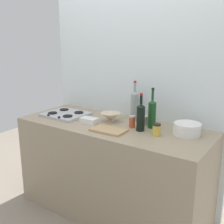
{
  "coord_description": "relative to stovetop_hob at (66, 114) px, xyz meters",
  "views": [
    {
      "loc": [
        1.37,
        -1.99,
        1.67
      ],
      "look_at": [
        0.0,
        0.0,
        1.02
      ],
      "focal_mm": 44.56,
      "sensor_mm": 36.0,
      "label": 1
    }
  ],
  "objects": [
    {
      "name": "butter_dish",
      "position": [
        0.37,
        -0.08,
        0.01
      ],
      "size": [
        0.16,
        0.1,
        0.05
      ],
      "primitive_type": "cube",
      "rotation": [
        0.0,
        0.0,
        0.03
      ],
      "color": "white",
      "rests_on": "counter_block"
    },
    {
      "name": "ground_plane",
      "position": [
        0.57,
        0.01,
        -0.91
      ],
      "size": [
        6.0,
        6.0,
        0.0
      ],
      "primitive_type": "plane",
      "color": "gray",
      "rests_on": "ground"
    },
    {
      "name": "stovetop_hob",
      "position": [
        0.0,
        0.0,
        0.0
      ],
      "size": [
        0.41,
        0.37,
        0.04
      ],
      "color": "#B2B2B7",
      "rests_on": "counter_block"
    },
    {
      "name": "wine_bottle_mid_left",
      "position": [
        0.86,
        0.01,
        0.11
      ],
      "size": [
        0.07,
        0.07,
        0.32
      ],
      "color": "black",
      "rests_on": "counter_block"
    },
    {
      "name": "counter_block",
      "position": [
        0.57,
        0.01,
        -0.46
      ],
      "size": [
        1.8,
        0.7,
        0.9
      ],
      "primitive_type": "cube",
      "color": "tan",
      "rests_on": "ground"
    },
    {
      "name": "wine_bottle_leftmost",
      "position": [
        0.65,
        0.27,
        0.13
      ],
      "size": [
        0.07,
        0.07,
        0.38
      ],
      "color": "gray",
      "rests_on": "counter_block"
    },
    {
      "name": "wine_bottle_mid_right",
      "position": [
        0.9,
        0.14,
        0.12
      ],
      "size": [
        0.07,
        0.07,
        0.36
      ],
      "color": "#19471E",
      "rests_on": "counter_block"
    },
    {
      "name": "plate_stack",
      "position": [
        1.22,
        0.13,
        0.04
      ],
      "size": [
        0.22,
        0.22,
        0.1
      ],
      "color": "white",
      "rests_on": "counter_block"
    },
    {
      "name": "backsplash_panel",
      "position": [
        0.57,
        0.39,
        0.33
      ],
      "size": [
        1.9,
        0.06,
        2.48
      ],
      "primitive_type": "cube",
      "color": "silver",
      "rests_on": "ground"
    },
    {
      "name": "condiment_jar_front",
      "position": [
        0.76,
        0.05,
        0.04
      ],
      "size": [
        0.06,
        0.06,
        0.11
      ],
      "color": "#C64C2D",
      "rests_on": "counter_block"
    },
    {
      "name": "mixing_bowl",
      "position": [
        0.5,
        0.08,
        0.03
      ],
      "size": [
        0.19,
        0.19,
        0.09
      ],
      "color": "beige",
      "rests_on": "counter_block"
    },
    {
      "name": "condiment_jar_spare",
      "position": [
        1.03,
        -0.03,
        0.04
      ],
      "size": [
        0.07,
        0.07,
        0.1
      ],
      "color": "gold",
      "rests_on": "counter_block"
    },
    {
      "name": "condiment_jar_rear",
      "position": [
        0.82,
        0.17,
        0.03
      ],
      "size": [
        0.06,
        0.06,
        0.08
      ],
      "color": "#9E998C",
      "rests_on": "counter_block"
    },
    {
      "name": "cutting_board",
      "position": [
        0.64,
        -0.16,
        -0.0
      ],
      "size": [
        0.3,
        0.19,
        0.02
      ],
      "primitive_type": "cube",
      "rotation": [
        0.0,
        0.0,
        0.03
      ],
      "color": "tan",
      "rests_on": "counter_block"
    }
  ]
}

